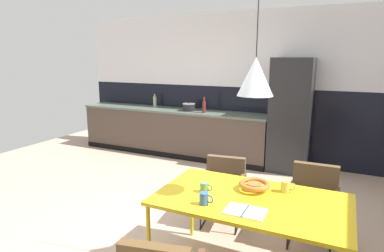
% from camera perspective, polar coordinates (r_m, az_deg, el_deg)
% --- Properties ---
extents(ground_plane, '(9.12, 9.12, 0.00)m').
position_cam_1_polar(ground_plane, '(3.87, -4.00, -17.72)').
color(ground_plane, tan).
extents(back_wall_splashback_dark, '(7.02, 0.12, 1.37)m').
position_cam_1_polar(back_wall_splashback_dark, '(6.27, 9.52, 0.50)').
color(back_wall_splashback_dark, black).
rests_on(back_wall_splashback_dark, ground).
extents(back_wall_panel_upper, '(7.02, 0.12, 1.37)m').
position_cam_1_polar(back_wall_panel_upper, '(6.15, 9.97, 13.10)').
color(back_wall_panel_upper, white).
rests_on(back_wall_panel_upper, back_wall_splashback_dark).
extents(kitchen_counter, '(3.90, 0.63, 0.91)m').
position_cam_1_polar(kitchen_counter, '(6.53, -3.53, -0.98)').
color(kitchen_counter, '#463930').
rests_on(kitchen_counter, ground).
extents(refrigerator_column, '(0.65, 0.60, 1.91)m').
position_cam_1_polar(refrigerator_column, '(5.70, 16.91, 1.77)').
color(refrigerator_column, '#232326').
rests_on(refrigerator_column, ground).
extents(dining_table, '(1.59, 0.92, 0.76)m').
position_cam_1_polar(dining_table, '(2.85, 10.28, -13.17)').
color(dining_table, gold).
rests_on(dining_table, ground).
extents(armchair_far_side, '(0.50, 0.48, 0.82)m').
position_cam_1_polar(armchair_far_side, '(3.66, 20.57, -11.22)').
color(armchair_far_side, brown).
rests_on(armchair_far_side, ground).
extents(armchair_corner_seat, '(0.54, 0.53, 0.76)m').
position_cam_1_polar(armchair_corner_seat, '(3.85, 5.56, -9.65)').
color(armchair_corner_seat, brown).
rests_on(armchair_corner_seat, ground).
extents(fruit_bowl, '(0.28, 0.28, 0.08)m').
position_cam_1_polar(fruit_bowl, '(2.97, 10.89, -10.12)').
color(fruit_bowl, '#B2662D').
rests_on(fruit_bowl, dining_table).
extents(open_book, '(0.31, 0.21, 0.02)m').
position_cam_1_polar(open_book, '(2.59, 9.32, -14.56)').
color(open_book, white).
rests_on(open_book, dining_table).
extents(mug_glass_clear, '(0.12, 0.07, 0.10)m').
position_cam_1_polar(mug_glass_clear, '(2.66, 2.19, -12.63)').
color(mug_glass_clear, '#335B93').
rests_on(mug_glass_clear, dining_table).
extents(mug_dark_espresso, '(0.13, 0.08, 0.10)m').
position_cam_1_polar(mug_dark_espresso, '(2.99, 16.14, -10.18)').
color(mug_dark_espresso, gold).
rests_on(mug_dark_espresso, dining_table).
extents(mug_tall_blue, '(0.12, 0.08, 0.09)m').
position_cam_1_polar(mug_tall_blue, '(2.88, 2.24, -10.71)').
color(mug_tall_blue, '#5B8456').
rests_on(mug_tall_blue, dining_table).
extents(cooking_pot, '(0.24, 0.24, 0.17)m').
position_cam_1_polar(cooking_pot, '(6.22, -0.58, 3.33)').
color(cooking_pot, black).
rests_on(cooking_pot, kitchen_counter).
extents(bottle_wine_green, '(0.07, 0.07, 0.30)m').
position_cam_1_polar(bottle_wine_green, '(6.00, 2.12, 3.47)').
color(bottle_wine_green, maroon).
rests_on(bottle_wine_green, kitchen_counter).
extents(bottle_oil_tall, '(0.07, 0.07, 0.27)m').
position_cam_1_polar(bottle_oil_tall, '(6.79, -6.54, 4.32)').
color(bottle_oil_tall, tan).
rests_on(bottle_oil_tall, kitchen_counter).
extents(pendant_lamp_over_table_near, '(0.28, 0.28, 1.07)m').
position_cam_1_polar(pendant_lamp_over_table_near, '(2.58, 11.10, 8.52)').
color(pendant_lamp_over_table_near, black).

